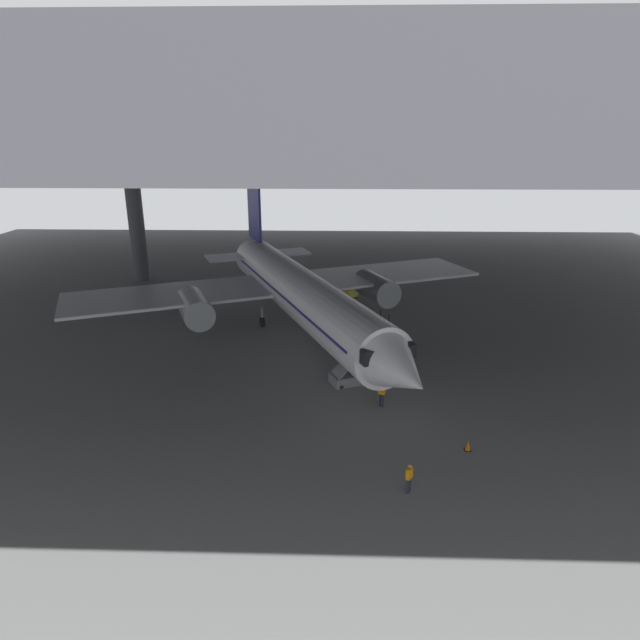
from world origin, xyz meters
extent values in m
plane|color=slate|center=(0.00, 0.00, 0.00)|extent=(110.00, 110.00, 0.00)
cylinder|color=#4C4F54|center=(-20.91, 21.34, 7.99)|extent=(1.75, 1.75, 15.99)
cube|color=#38383D|center=(0.00, 13.75, 16.59)|extent=(121.00, 99.00, 1.20)
cube|color=#4C4F54|center=(0.00, -11.00, 15.59)|extent=(115.50, 0.50, 0.70)
cube|color=#4C4F54|center=(0.00, 30.25, 15.59)|extent=(115.50, 0.50, 0.70)
cylinder|color=white|center=(-1.12, 3.74, 3.62)|extent=(15.53, 29.21, 4.03)
cone|color=white|center=(5.51, -11.74, 3.62)|extent=(5.54, 6.00, 3.95)
cube|color=black|center=(4.51, -9.40, 4.12)|extent=(4.26, 3.94, 0.89)
cone|color=white|center=(-7.75, 19.22, 4.02)|extent=(5.69, 7.28, 3.43)
cube|color=navy|center=(-6.74, 16.88, 8.93)|extent=(1.95, 4.14, 6.60)
cube|color=white|center=(-3.72, 16.98, 4.22)|extent=(6.01, 5.05, 0.16)
cube|color=white|center=(-8.90, 14.76, 4.22)|extent=(6.01, 5.05, 0.16)
cube|color=white|center=(6.57, 12.33, 3.21)|extent=(18.38, 13.37, 0.24)
cylinder|color=#9EA3A8|center=(5.57, 9.51, 2.51)|extent=(4.36, 5.80, 2.50)
cube|color=white|center=(-12.63, 4.10, 3.21)|extent=(18.38, 13.37, 0.24)
cylinder|color=#9EA3A8|center=(-9.91, 2.89, 2.51)|extent=(4.36, 5.80, 2.50)
cube|color=navy|center=(-1.12, 3.74, 3.92)|extent=(14.74, 27.22, 0.16)
cylinder|color=#9EA3A8|center=(2.85, -5.52, 1.25)|extent=(0.20, 0.20, 1.15)
cylinder|color=black|center=(2.85, -5.52, 0.45)|extent=(0.63, 0.95, 0.90)
cylinder|color=#9EA3A8|center=(0.13, 7.47, 1.25)|extent=(0.20, 0.20, 1.15)
cylinder|color=black|center=(0.13, 7.47, 0.45)|extent=(0.63, 0.95, 0.90)
cylinder|color=#9EA3A8|center=(-4.68, 5.41, 1.25)|extent=(0.20, 0.20, 1.15)
cylinder|color=black|center=(-4.68, 5.41, 0.45)|extent=(0.63, 0.95, 0.90)
cube|color=slate|center=(3.48, -5.45, 0.35)|extent=(4.26, 2.95, 0.70)
cube|color=slate|center=(3.48, -5.45, 2.26)|extent=(3.92, 2.65, 3.21)
cube|color=slate|center=(5.14, -4.74, 3.82)|extent=(1.52, 1.63, 0.12)
cylinder|color=black|center=(4.91, -4.19, 4.32)|extent=(0.06, 0.06, 1.00)
cylinder|color=black|center=(5.38, -5.29, 4.32)|extent=(0.06, 0.06, 1.00)
cylinder|color=black|center=(4.70, -4.17, 0.15)|extent=(0.32, 0.23, 0.30)
cylinder|color=black|center=(5.25, -5.46, 0.15)|extent=(0.32, 0.23, 0.30)
cylinder|color=black|center=(1.70, -5.45, 0.15)|extent=(0.32, 0.23, 0.30)
cylinder|color=black|center=(2.25, -6.74, 0.15)|extent=(0.32, 0.23, 0.30)
cylinder|color=#232838|center=(5.35, -17.81, 0.40)|extent=(0.14, 0.14, 0.79)
cylinder|color=#232838|center=(5.45, -17.66, 0.40)|extent=(0.14, 0.14, 0.79)
cube|color=orange|center=(5.40, -17.74, 1.07)|extent=(0.38, 0.42, 0.56)
cylinder|color=orange|center=(5.28, -17.93, 1.10)|extent=(0.09, 0.09, 0.53)
cylinder|color=orange|center=(5.52, -17.54, 1.10)|extent=(0.09, 0.09, 0.53)
sphere|color=#8C6647|center=(5.40, -17.74, 1.47)|extent=(0.21, 0.21, 0.21)
cylinder|color=#232838|center=(4.68, -9.07, 0.43)|extent=(0.14, 0.14, 0.87)
cylinder|color=#232838|center=(4.81, -9.18, 0.43)|extent=(0.14, 0.14, 0.87)
cube|color=orange|center=(4.74, -9.13, 1.18)|extent=(0.42, 0.40, 0.62)
cylinder|color=orange|center=(4.57, -8.97, 1.21)|extent=(0.09, 0.09, 0.58)
cylinder|color=orange|center=(4.92, -9.28, 1.21)|extent=(0.09, 0.09, 0.58)
sphere|color=#8C6647|center=(4.74, -9.13, 1.61)|extent=(0.24, 0.24, 0.24)
cube|color=black|center=(9.07, -13.98, 0.02)|extent=(0.36, 0.36, 0.04)
cone|color=orange|center=(9.07, -13.98, 0.32)|extent=(0.30, 0.30, 0.56)
cube|color=yellow|center=(3.08, 15.07, 0.55)|extent=(2.10, 2.51, 0.70)
cylinder|color=black|center=(3.95, 14.63, 0.22)|extent=(0.37, 0.47, 0.44)
cylinder|color=black|center=(2.98, 14.10, 0.22)|extent=(0.37, 0.47, 0.44)
cylinder|color=black|center=(3.18, 16.04, 0.22)|extent=(0.37, 0.47, 0.44)
cylinder|color=black|center=(2.22, 15.51, 0.22)|extent=(0.37, 0.47, 0.44)
camera|label=1|loc=(1.85, -39.88, 16.39)|focal=30.61mm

